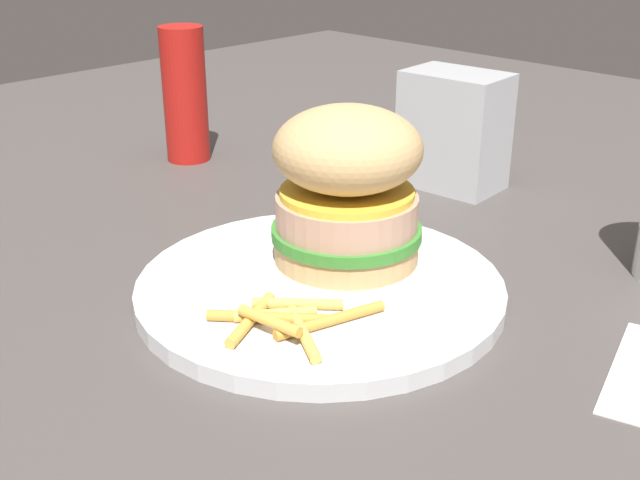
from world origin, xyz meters
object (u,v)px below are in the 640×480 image
sandwich (347,185)px  fries_pile (285,318)px  napkin_dispenser (454,130)px  plate (320,288)px  ketchup_bottle (185,95)px

sandwich → fries_pile: 0.12m
napkin_dispenser → fries_pile: bearing=103.3°
plate → sandwich: bearing=-163.3°
plate → ketchup_bottle: bearing=-111.3°
plate → fries_pile: size_ratio=2.51×
sandwich → fries_pile: size_ratio=1.12×
napkin_dispenser → plate: bearing=101.5°
plate → ketchup_bottle: 0.34m
napkin_dispenser → ketchup_bottle: bearing=23.0°
napkin_dispenser → ketchup_bottle: ketchup_bottle is taller
ketchup_bottle → sandwich: bearing=74.6°
plate → fries_pile: (0.06, 0.03, 0.01)m
plate → napkin_dispenser: bearing=-164.0°
sandwich → ketchup_bottle: 0.31m
fries_pile → ketchup_bottle: size_ratio=0.74×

